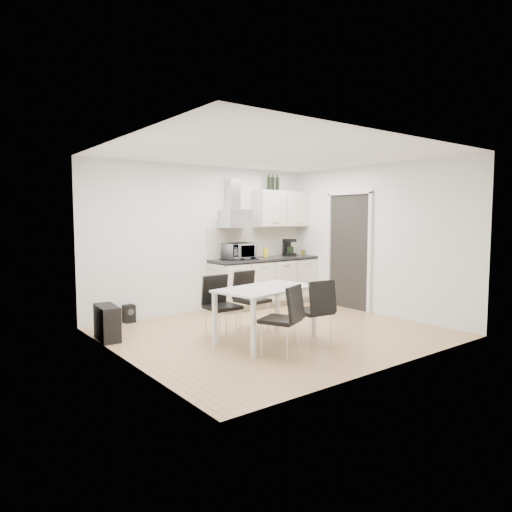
{
  "coord_description": "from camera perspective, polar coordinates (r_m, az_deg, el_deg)",
  "views": [
    {
      "loc": [
        -4.22,
        -5.07,
        1.7
      ],
      "look_at": [
        -0.03,
        0.42,
        1.1
      ],
      "focal_mm": 32.0,
      "sensor_mm": 36.0,
      "label": 1
    }
  ],
  "objects": [
    {
      "name": "wall_left",
      "position": [
        5.46,
        -16.05,
        0.58
      ],
      "size": [
        0.1,
        4.0,
        2.6
      ],
      "primitive_type": "cube",
      "color": "silver",
      "rests_on": "ground"
    },
    {
      "name": "chair_near_right",
      "position": [
        6.11,
        7.13,
        -6.97
      ],
      "size": [
        0.49,
        0.55,
        0.88
      ],
      "primitive_type": null,
      "rotation": [
        0.0,
        0.0,
        -0.12
      ],
      "color": "black",
      "rests_on": "ground"
    },
    {
      "name": "doorway",
      "position": [
        8.57,
        11.49,
        0.51
      ],
      "size": [
        0.08,
        1.04,
        2.1
      ],
      "primitive_type": "cube",
      "color": "white",
      "rests_on": "ground"
    },
    {
      "name": "kitchenette",
      "position": [
        8.73,
        1.12,
        -0.75
      ],
      "size": [
        2.22,
        0.64,
        2.52
      ],
      "color": "beige",
      "rests_on": "ground"
    },
    {
      "name": "wall_right",
      "position": [
        8.23,
        14.58,
        2.02
      ],
      "size": [
        0.1,
        4.0,
        2.6
      ],
      "primitive_type": "cube",
      "color": "silver",
      "rests_on": "ground"
    },
    {
      "name": "chair_far_right",
      "position": [
        6.84,
        -0.45,
        -5.65
      ],
      "size": [
        0.49,
        0.54,
        0.88
      ],
      "primitive_type": null,
      "rotation": [
        0.0,
        0.0,
        3.24
      ],
      "color": "black",
      "rests_on": "ground"
    },
    {
      "name": "floor_speaker",
      "position": [
        7.65,
        -15.59,
        -6.96
      ],
      "size": [
        0.18,
        0.16,
        0.28
      ],
      "primitive_type": "cube",
      "rotation": [
        0.0,
        0.0,
        0.07
      ],
      "color": "black",
      "rests_on": "ground"
    },
    {
      "name": "chair_near_left",
      "position": [
        5.58,
        3.02,
        -8.09
      ],
      "size": [
        0.61,
        0.64,
        0.88
      ],
      "primitive_type": null,
      "rotation": [
        0.0,
        0.0,
        0.44
      ],
      "color": "black",
      "rests_on": "ground"
    },
    {
      "name": "ceiling",
      "position": [
        6.66,
        2.48,
        12.73
      ],
      "size": [
        4.5,
        4.5,
        0.0
      ],
      "primitive_type": "plane",
      "color": "white",
      "rests_on": "wall_back"
    },
    {
      "name": "chair_far_left",
      "position": [
        6.36,
        -4.18,
        -6.47
      ],
      "size": [
        0.44,
        0.5,
        0.88
      ],
      "primitive_type": null,
      "rotation": [
        0.0,
        0.0,
        3.15
      ],
      "color": "black",
      "rests_on": "ground"
    },
    {
      "name": "wall_back",
      "position": [
        8.25,
        -6.49,
        2.15
      ],
      "size": [
        4.5,
        0.1,
        2.6
      ],
      "primitive_type": "cube",
      "color": "silver",
      "rests_on": "ground"
    },
    {
      "name": "wall_front",
      "position": [
        5.23,
        16.57,
        0.39
      ],
      "size": [
        4.5,
        0.1,
        2.6
      ],
      "primitive_type": "cube",
      "color": "silver",
      "rests_on": "ground"
    },
    {
      "name": "ground",
      "position": [
        6.81,
        2.4,
        -9.49
      ],
      "size": [
        4.5,
        4.5,
        0.0
      ],
      "primitive_type": "plane",
      "color": "tan",
      "rests_on": "ground"
    },
    {
      "name": "dining_table",
      "position": [
        6.15,
        1.34,
        -4.71
      ],
      "size": [
        1.49,
        1.02,
        0.75
      ],
      "rotation": [
        0.0,
        0.0,
        0.18
      ],
      "color": "white",
      "rests_on": "ground"
    },
    {
      "name": "guitar_amp",
      "position": [
        6.67,
        -18.11,
        -7.92
      ],
      "size": [
        0.3,
        0.6,
        0.48
      ],
      "rotation": [
        0.0,
        0.0,
        -0.09
      ],
      "color": "black",
      "rests_on": "ground"
    }
  ]
}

